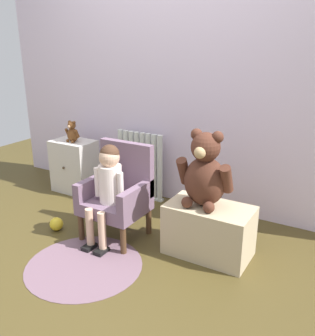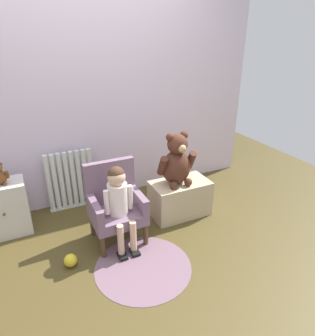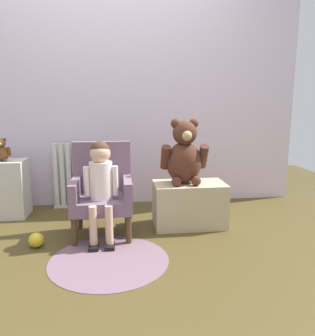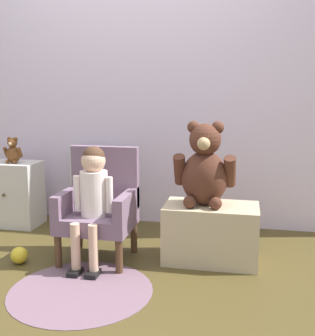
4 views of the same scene
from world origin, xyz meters
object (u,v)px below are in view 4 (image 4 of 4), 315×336
object	(u,v)px
radiator	(98,185)
child_figure	(93,188)
large_teddy_bear	(205,169)
small_teddy_bear	(13,152)
child_armchair	(100,205)
low_bench	(211,233)
toy_ball	(19,255)
small_dresser	(14,194)
floor_rug	(80,290)

from	to	relation	value
radiator	child_figure	xyz separation A→B (m)	(0.26, -0.82, 0.17)
large_teddy_bear	small_teddy_bear	world-z (taller)	large_teddy_bear
child_armchair	low_bench	world-z (taller)	child_armchair
child_armchair	low_bench	size ratio (longest dim) A/B	1.22
low_bench	small_teddy_bear	world-z (taller)	small_teddy_bear
large_teddy_bear	child_armchair	bearing A→B (deg)	-172.74
toy_ball	large_teddy_bear	bearing A→B (deg)	14.71
small_dresser	low_bench	size ratio (longest dim) A/B	0.88
small_dresser	floor_rug	size ratio (longest dim) A/B	0.66
small_dresser	floor_rug	world-z (taller)	small_dresser
low_bench	large_teddy_bear	size ratio (longest dim) A/B	1.11
large_teddy_bear	child_figure	bearing A→B (deg)	-163.24
low_bench	floor_rug	xyz separation A→B (m)	(-0.66, -0.57, -0.18)
small_dresser	child_armchair	bearing A→B (deg)	-29.11
child_armchair	low_bench	xyz separation A→B (m)	(0.71, 0.08, -0.17)
radiator	small_dresser	size ratio (longest dim) A/B	1.24
low_bench	small_dresser	bearing A→B (deg)	165.39
small_teddy_bear	small_dresser	bearing A→B (deg)	137.28
child_armchair	large_teddy_bear	size ratio (longest dim) A/B	1.36
child_armchair	floor_rug	world-z (taller)	child_armchair
small_dresser	floor_rug	distance (m)	1.40
small_teddy_bear	floor_rug	world-z (taller)	small_teddy_bear
small_dresser	large_teddy_bear	bearing A→B (deg)	-14.97
small_dresser	large_teddy_bear	size ratio (longest dim) A/B	0.98
radiator	child_armchair	xyz separation A→B (m)	(0.26, -0.70, 0.03)
floor_rug	child_figure	bearing A→B (deg)	98.17
radiator	low_bench	world-z (taller)	radiator
radiator	child_armchair	world-z (taller)	child_armchair
child_figure	low_bench	size ratio (longest dim) A/B	1.26
child_figure	small_teddy_bear	xyz separation A→B (m)	(-0.88, 0.59, 0.12)
child_armchair	child_figure	distance (m)	0.18
small_teddy_bear	radiator	bearing A→B (deg)	19.66
child_figure	large_teddy_bear	bearing A→B (deg)	16.76
child_figure	low_bench	xyz separation A→B (m)	(0.71, 0.20, -0.30)
low_bench	toy_ball	xyz separation A→B (m)	(-1.18, -0.29, -0.13)
small_dresser	small_teddy_bear	size ratio (longest dim) A/B	2.52
child_armchair	toy_ball	size ratio (longest dim) A/B	6.72
small_dresser	low_bench	world-z (taller)	small_dresser
small_dresser	child_armchair	size ratio (longest dim) A/B	0.72
child_armchair	floor_rug	xyz separation A→B (m)	(0.05, -0.49, -0.35)
floor_rug	toy_ball	distance (m)	0.59
child_figure	toy_ball	world-z (taller)	child_figure
large_teddy_bear	floor_rug	world-z (taller)	large_teddy_bear
child_armchair	radiator	bearing A→B (deg)	110.29
small_dresser	child_armchair	xyz separation A→B (m)	(0.91, -0.50, 0.09)
low_bench	radiator	bearing A→B (deg)	147.53
small_teddy_bear	toy_ball	distance (m)	0.98
small_teddy_bear	floor_rug	xyz separation A→B (m)	(0.93, -0.96, -0.60)
large_teddy_bear	toy_ball	xyz separation A→B (m)	(-1.13, -0.30, -0.54)
radiator	small_teddy_bear	xyz separation A→B (m)	(-0.62, -0.22, 0.29)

